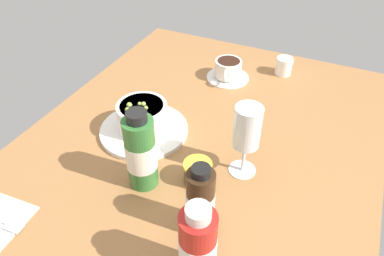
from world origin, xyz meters
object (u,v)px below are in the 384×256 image
(jam_jar, at_px, (198,173))
(sauce_bottle_green, at_px, (141,152))
(sauce_bottle_brown, at_px, (200,202))
(creamer_jug, at_px, (284,66))
(coffee_cup, at_px, (228,70))
(wine_glass, at_px, (247,130))
(sauce_bottle_red, at_px, (198,247))
(porridge_bowl, at_px, (143,120))

(jam_jar, height_order, sauce_bottle_green, sauce_bottle_green)
(sauce_bottle_brown, bearing_deg, creamer_jug, 179.64)
(coffee_cup, distance_m, jam_jar, 0.44)
(wine_glass, xyz_separation_m, sauce_bottle_red, (0.27, 0.01, -0.04))
(wine_glass, relative_size, sauce_bottle_brown, 1.07)
(porridge_bowl, distance_m, coffee_cup, 0.35)
(sauce_bottle_green, bearing_deg, creamer_jug, 164.37)
(jam_jar, height_order, sauce_bottle_red, sauce_bottle_red)
(coffee_cup, bearing_deg, creamer_jug, 123.92)
(jam_jar, relative_size, sauce_bottle_green, 0.33)
(wine_glass, relative_size, jam_jar, 2.80)
(jam_jar, relative_size, sauce_bottle_brown, 0.38)
(creamer_jug, distance_m, sauce_bottle_brown, 0.64)
(jam_jar, distance_m, sauce_bottle_green, 0.13)
(sauce_bottle_green, height_order, sauce_bottle_brown, sauce_bottle_green)
(creamer_jug, xyz_separation_m, wine_glass, (0.46, 0.02, 0.09))
(sauce_bottle_brown, bearing_deg, sauce_bottle_red, 21.39)
(porridge_bowl, height_order, coffee_cup, porridge_bowl)
(wine_glass, bearing_deg, sauce_bottle_brown, -7.79)
(coffee_cup, xyz_separation_m, creamer_jug, (-0.10, 0.15, -0.00))
(creamer_jug, distance_m, jam_jar, 0.53)
(porridge_bowl, xyz_separation_m, jam_jar, (0.10, 0.19, -0.01))
(sauce_bottle_green, relative_size, sauce_bottle_red, 1.05)
(coffee_cup, distance_m, sauce_bottle_green, 0.48)
(wine_glass, height_order, sauce_bottle_red, sauce_bottle_red)
(porridge_bowl, distance_m, jam_jar, 0.22)
(wine_glass, bearing_deg, creamer_jug, -177.41)
(coffee_cup, distance_m, creamer_jug, 0.18)
(porridge_bowl, height_order, jam_jar, porridge_bowl)
(wine_glass, xyz_separation_m, sauce_bottle_green, (0.12, -0.18, -0.03))
(wine_glass, distance_m, sauce_bottle_brown, 0.19)
(creamer_jug, distance_m, wine_glass, 0.46)
(sauce_bottle_green, bearing_deg, coffee_cup, 178.41)
(sauce_bottle_red, bearing_deg, sauce_bottle_brown, -158.61)
(coffee_cup, height_order, jam_jar, coffee_cup)
(porridge_bowl, bearing_deg, creamer_jug, 150.13)
(sauce_bottle_green, bearing_deg, sauce_bottle_brown, 70.22)
(creamer_jug, distance_m, sauce_bottle_green, 0.60)
(sauce_bottle_green, bearing_deg, sauce_bottle_red, 52.73)
(porridge_bowl, xyz_separation_m, sauce_bottle_brown, (0.20, 0.24, 0.04))
(sauce_bottle_red, bearing_deg, jam_jar, -155.85)
(porridge_bowl, relative_size, coffee_cup, 1.67)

